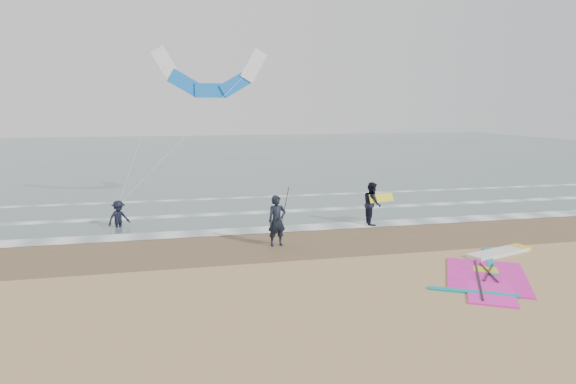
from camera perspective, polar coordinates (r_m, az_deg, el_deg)
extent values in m
plane|color=tan|center=(15.60, 11.55, -10.66)|extent=(120.00, 120.00, 0.00)
cube|color=#47605E|center=(61.82, -7.32, 4.34)|extent=(120.00, 80.00, 0.02)
cube|color=brown|center=(20.94, 4.68, -5.31)|extent=(120.00, 5.00, 0.01)
cube|color=white|center=(22.98, 3.01, -3.90)|extent=(120.00, 1.20, 0.02)
cube|color=white|center=(26.56, 0.73, -2.09)|extent=(120.00, 0.70, 0.02)
cube|color=white|center=(30.88, -1.27, -0.48)|extent=(120.00, 0.50, 0.01)
cube|color=white|center=(20.36, 22.33, -6.24)|extent=(2.77, 1.47, 0.13)
cube|color=yellow|center=(21.35, 24.35, -5.66)|extent=(0.66, 0.77, 0.14)
cube|color=#FF20B5|center=(17.60, 21.19, -8.71)|extent=(3.78, 4.18, 0.04)
cube|color=#FF20B5|center=(16.07, 21.62, -10.45)|extent=(2.09, 2.33, 0.05)
cube|color=#0C8C99|center=(19.29, 21.52, -7.15)|extent=(1.93, 3.11, 0.05)
cube|color=#0C8C99|center=(16.00, 19.88, -10.42)|extent=(2.27, 1.45, 0.05)
cube|color=yellow|center=(18.20, 21.09, -8.10)|extent=(0.98, 0.94, 0.06)
cylinder|color=black|center=(17.19, 20.40, -8.99)|extent=(2.00, 3.40, 0.06)
cylinder|color=black|center=(17.87, 21.39, -8.27)|extent=(1.33, 1.47, 0.04)
cylinder|color=black|center=(17.87, 21.39, -8.27)|extent=(0.64, 1.86, 0.04)
imported|color=black|center=(19.77, -1.24, -3.22)|extent=(0.79, 0.58, 1.98)
imported|color=black|center=(23.67, 9.32, -1.27)|extent=(0.87, 1.05, 1.97)
imported|color=black|center=(23.96, -18.33, -1.96)|extent=(1.18, 1.07, 1.58)
cylinder|color=black|center=(19.74, -0.39, -1.87)|extent=(0.17, 0.86, 1.82)
cube|color=yellow|center=(23.69, 10.33, -0.64)|extent=(1.30, 0.51, 0.39)
cube|color=white|center=(28.19, -13.45, 13.68)|extent=(1.52, 0.21, 1.87)
cube|color=blue|center=(28.15, -11.34, 11.76)|extent=(1.87, 0.23, 1.52)
cube|color=blue|center=(28.21, -8.54, 11.10)|extent=(1.73, 0.22, 0.75)
cube|color=blue|center=(28.37, -5.80, 11.87)|extent=(1.87, 0.23, 1.52)
cube|color=white|center=(28.57, -3.83, 13.85)|extent=(1.52, 0.21, 1.87)
cylinder|color=beige|center=(25.81, -15.74, 6.76)|extent=(2.30, 4.69, 6.53)
cylinder|color=beige|center=(25.81, -10.55, 6.95)|extent=(6.94, 4.69, 6.54)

